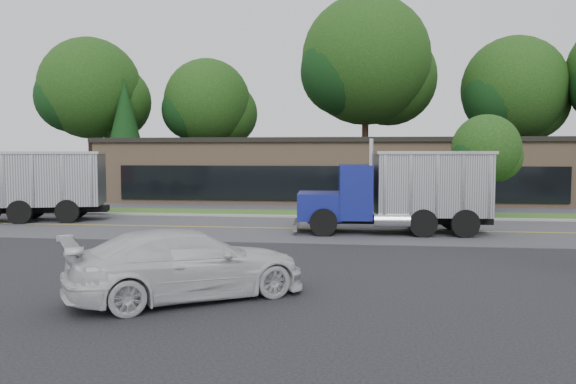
# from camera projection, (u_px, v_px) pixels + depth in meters

# --- Properties ---
(ground) EXTENTS (140.00, 140.00, 0.00)m
(ground) POSITION_uv_depth(u_px,v_px,m) (233.00, 271.00, 15.67)
(ground) COLOR #303035
(ground) RESTS_ON ground
(road) EXTENTS (60.00, 8.00, 0.02)m
(road) POSITION_uv_depth(u_px,v_px,m) (279.00, 228.00, 24.58)
(road) COLOR slate
(road) RESTS_ON ground
(center_line) EXTENTS (60.00, 0.12, 0.01)m
(center_line) POSITION_uv_depth(u_px,v_px,m) (279.00, 228.00, 24.58)
(center_line) COLOR gold
(center_line) RESTS_ON ground
(curb) EXTENTS (60.00, 0.30, 0.12)m
(curb) POSITION_uv_depth(u_px,v_px,m) (290.00, 218.00, 28.73)
(curb) COLOR #9E9E99
(curb) RESTS_ON ground
(grass_verge) EXTENTS (60.00, 3.40, 0.03)m
(grass_verge) POSITION_uv_depth(u_px,v_px,m) (294.00, 214.00, 30.52)
(grass_verge) COLOR #396623
(grass_verge) RESTS_ON ground
(far_parking) EXTENTS (60.00, 7.00, 0.02)m
(far_parking) POSITION_uv_depth(u_px,v_px,m) (303.00, 205.00, 35.47)
(far_parking) COLOR slate
(far_parking) RESTS_ON ground
(strip_mall) EXTENTS (32.00, 12.00, 4.00)m
(strip_mall) POSITION_uv_depth(u_px,v_px,m) (338.00, 171.00, 41.02)
(strip_mall) COLOR #9F7D61
(strip_mall) RESTS_ON ground
(tree_far_a) EXTENTS (9.37, 8.82, 13.37)m
(tree_far_a) POSITION_uv_depth(u_px,v_px,m) (92.00, 93.00, 49.33)
(tree_far_a) COLOR #382619
(tree_far_a) RESTS_ON ground
(tree_far_b) EXTENTS (8.19, 7.71, 11.68)m
(tree_far_b) POSITION_uv_depth(u_px,v_px,m) (209.00, 107.00, 50.13)
(tree_far_b) COLOR #382619
(tree_far_b) RESTS_ON ground
(tree_far_c) EXTENTS (11.76, 11.07, 16.77)m
(tree_far_c) POSITION_uv_depth(u_px,v_px,m) (368.00, 67.00, 48.19)
(tree_far_c) COLOR #382619
(tree_far_c) RESTS_ON ground
(tree_far_d) EXTENTS (8.97, 8.44, 12.79)m
(tree_far_d) POSITION_uv_depth(u_px,v_px,m) (515.00, 93.00, 45.86)
(tree_far_d) COLOR #382619
(tree_far_d) RESTS_ON ground
(evergreen_left) EXTENTS (4.22, 4.22, 9.59)m
(evergreen_left) POSITION_uv_depth(u_px,v_px,m) (125.00, 129.00, 46.99)
(evergreen_left) COLOR #382619
(evergreen_left) RESTS_ON ground
(tree_verge) EXTENTS (3.72, 3.50, 5.30)m
(tree_verge) POSITION_uv_depth(u_px,v_px,m) (487.00, 152.00, 29.07)
(tree_verge) COLOR #382619
(tree_verge) RESTS_ON ground
(dump_truck_red) EXTENTS (10.30, 5.20, 3.36)m
(dump_truck_red) POSITION_uv_depth(u_px,v_px,m) (10.00, 184.00, 26.97)
(dump_truck_red) COLOR black
(dump_truck_red) RESTS_ON ground
(dump_truck_blue) EXTENTS (7.94, 3.08, 3.36)m
(dump_truck_blue) POSITION_uv_depth(u_px,v_px,m) (404.00, 190.00, 23.03)
(dump_truck_blue) COLOR black
(dump_truck_blue) RESTS_ON ground
(rally_car) EXTENTS (5.74, 4.87, 1.58)m
(rally_car) POSITION_uv_depth(u_px,v_px,m) (188.00, 264.00, 12.78)
(rally_car) COLOR silver
(rally_car) RESTS_ON ground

